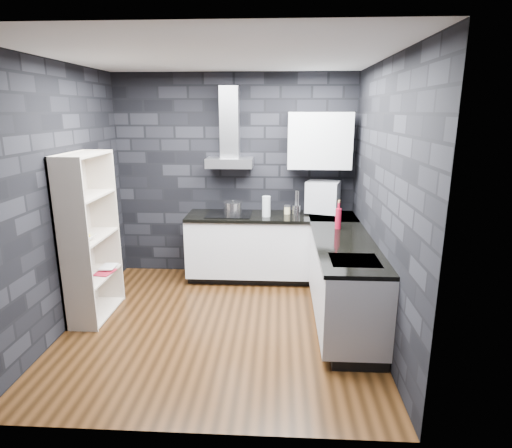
# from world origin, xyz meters

# --- Properties ---
(ground) EXTENTS (3.20, 3.20, 0.00)m
(ground) POSITION_xyz_m (0.00, 0.00, 0.00)
(ground) COLOR #3F240F
(ceiling) EXTENTS (3.20, 3.20, 0.00)m
(ceiling) POSITION_xyz_m (0.00, 0.00, 2.70)
(ceiling) COLOR white
(wall_back) EXTENTS (3.20, 0.05, 2.70)m
(wall_back) POSITION_xyz_m (0.00, 1.62, 1.35)
(wall_back) COLOR black
(wall_back) RESTS_ON ground
(wall_front) EXTENTS (3.20, 0.05, 2.70)m
(wall_front) POSITION_xyz_m (0.00, -1.62, 1.35)
(wall_front) COLOR black
(wall_front) RESTS_ON ground
(wall_left) EXTENTS (0.05, 3.20, 2.70)m
(wall_left) POSITION_xyz_m (-1.62, 0.00, 1.35)
(wall_left) COLOR black
(wall_left) RESTS_ON ground
(wall_right) EXTENTS (0.05, 3.20, 2.70)m
(wall_right) POSITION_xyz_m (1.62, 0.00, 1.35)
(wall_right) COLOR black
(wall_right) RESTS_ON ground
(toekick_back) EXTENTS (2.18, 0.50, 0.10)m
(toekick_back) POSITION_xyz_m (0.50, 1.34, 0.05)
(toekick_back) COLOR black
(toekick_back) RESTS_ON ground
(toekick_right) EXTENTS (0.50, 1.78, 0.10)m
(toekick_right) POSITION_xyz_m (1.34, 0.10, 0.05)
(toekick_right) COLOR black
(toekick_right) RESTS_ON ground
(counter_back_cab) EXTENTS (2.20, 0.60, 0.76)m
(counter_back_cab) POSITION_xyz_m (0.50, 1.30, 0.48)
(counter_back_cab) COLOR silver
(counter_back_cab) RESTS_ON ground
(counter_right_cab) EXTENTS (0.60, 1.80, 0.76)m
(counter_right_cab) POSITION_xyz_m (1.30, 0.10, 0.48)
(counter_right_cab) COLOR silver
(counter_right_cab) RESTS_ON ground
(counter_back_top) EXTENTS (2.20, 0.62, 0.04)m
(counter_back_top) POSITION_xyz_m (0.50, 1.29, 0.88)
(counter_back_top) COLOR black
(counter_back_top) RESTS_ON counter_back_cab
(counter_right_top) EXTENTS (0.62, 1.80, 0.04)m
(counter_right_top) POSITION_xyz_m (1.29, 0.10, 0.88)
(counter_right_top) COLOR black
(counter_right_top) RESTS_ON counter_right_cab
(counter_corner_top) EXTENTS (0.62, 0.62, 0.04)m
(counter_corner_top) POSITION_xyz_m (1.30, 1.30, 0.88)
(counter_corner_top) COLOR black
(counter_corner_top) RESTS_ON counter_right_cab
(hood_body) EXTENTS (0.60, 0.34, 0.12)m
(hood_body) POSITION_xyz_m (-0.05, 1.43, 1.56)
(hood_body) COLOR #A5A5A9
(hood_body) RESTS_ON wall_back
(hood_chimney) EXTENTS (0.24, 0.20, 0.90)m
(hood_chimney) POSITION_xyz_m (-0.05, 1.50, 2.07)
(hood_chimney) COLOR #A5A5A9
(hood_chimney) RESTS_ON hood_body
(upper_cabinet) EXTENTS (0.80, 0.35, 0.70)m
(upper_cabinet) POSITION_xyz_m (1.10, 1.43, 1.85)
(upper_cabinet) COLOR silver
(upper_cabinet) RESTS_ON wall_back
(cooktop) EXTENTS (0.58, 0.50, 0.01)m
(cooktop) POSITION_xyz_m (-0.05, 1.30, 0.91)
(cooktop) COLOR black
(cooktop) RESTS_ON counter_back_top
(sink_rim) EXTENTS (0.44, 0.40, 0.01)m
(sink_rim) POSITION_xyz_m (1.30, -0.40, 0.89)
(sink_rim) COLOR #A5A5A9
(sink_rim) RESTS_ON counter_right_top
(pot) EXTENTS (0.31, 0.31, 0.14)m
(pot) POSITION_xyz_m (-0.00, 1.30, 0.98)
(pot) COLOR #AFAFB4
(pot) RESTS_ON cooktop
(glass_vase) EXTENTS (0.13, 0.13, 0.26)m
(glass_vase) POSITION_xyz_m (0.44, 1.22, 1.03)
(glass_vase) COLOR silver
(glass_vase) RESTS_ON counter_back_top
(storage_jar) EXTENTS (0.10, 0.10, 0.10)m
(storage_jar) POSITION_xyz_m (0.71, 1.37, 0.95)
(storage_jar) COLOR #D0C189
(storage_jar) RESTS_ON counter_back_top
(utensil_crock) EXTENTS (0.12, 0.12, 0.13)m
(utensil_crock) POSITION_xyz_m (0.83, 1.33, 0.96)
(utensil_crock) COLOR #AFAFB4
(utensil_crock) RESTS_ON counter_back_top
(appliance_garage) EXTENTS (0.48, 0.42, 0.41)m
(appliance_garage) POSITION_xyz_m (1.17, 1.42, 1.12)
(appliance_garage) COLOR #B1B2B9
(appliance_garage) RESTS_ON counter_back_top
(red_bottle) EXTENTS (0.08, 0.08, 0.23)m
(red_bottle) POSITION_xyz_m (1.28, 0.68, 1.02)
(red_bottle) COLOR maroon
(red_bottle) RESTS_ON counter_right_top
(bookshelf) EXTENTS (0.43, 0.83, 1.80)m
(bookshelf) POSITION_xyz_m (-1.42, 0.16, 0.90)
(bookshelf) COLOR beige
(bookshelf) RESTS_ON ground
(fruit_bowl) EXTENTS (0.27, 0.27, 0.06)m
(fruit_bowl) POSITION_xyz_m (-1.42, 0.03, 0.94)
(fruit_bowl) COLOR white
(fruit_bowl) RESTS_ON bookshelf
(book_red) EXTENTS (0.18, 0.05, 0.24)m
(book_red) POSITION_xyz_m (-1.43, 0.27, 0.57)
(book_red) COLOR maroon
(book_red) RESTS_ON bookshelf
(book_second) EXTENTS (0.16, 0.02, 0.22)m
(book_second) POSITION_xyz_m (-1.42, 0.36, 0.59)
(book_second) COLOR #B2B2B2
(book_second) RESTS_ON bookshelf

